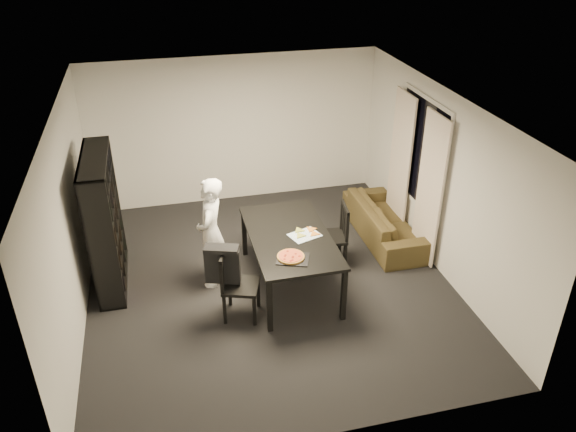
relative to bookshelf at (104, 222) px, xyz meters
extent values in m
cube|color=black|center=(2.16, -0.60, -0.95)|extent=(5.00, 5.50, 0.01)
cube|color=white|center=(2.16, -0.60, 1.65)|extent=(5.00, 5.50, 0.01)
cube|color=white|center=(2.16, 2.15, 0.35)|extent=(5.00, 0.01, 2.60)
cube|color=white|center=(2.16, -3.35, 0.35)|extent=(5.00, 0.01, 2.60)
cube|color=white|center=(-0.34, -0.60, 0.35)|extent=(0.01, 5.50, 2.60)
cube|color=white|center=(4.66, -0.60, 0.35)|extent=(0.01, 5.50, 2.60)
cube|color=black|center=(4.64, 0.00, 0.55)|extent=(0.02, 1.40, 1.60)
cube|color=white|center=(4.64, 0.00, 0.55)|extent=(0.03, 1.52, 1.72)
cube|color=beige|center=(4.56, -0.52, 0.20)|extent=(0.03, 0.70, 2.25)
cube|color=beige|center=(4.56, 0.52, 0.20)|extent=(0.03, 0.70, 2.25)
cube|color=black|center=(0.00, 0.00, 0.00)|extent=(0.35, 1.50, 1.90)
cube|color=black|center=(2.43, -0.72, -0.17)|extent=(1.07, 1.93, 0.04)
cube|color=black|center=(1.95, -1.63, -0.57)|extent=(0.06, 0.06, 0.76)
cube|color=black|center=(2.91, -1.63, -0.57)|extent=(0.06, 0.06, 0.76)
cube|color=black|center=(1.95, 0.19, -0.57)|extent=(0.06, 0.06, 0.76)
cube|color=black|center=(2.91, 0.19, -0.57)|extent=(0.06, 0.06, 0.76)
cube|color=black|center=(1.66, -1.24, -0.49)|extent=(0.57, 0.57, 0.04)
cube|color=black|center=(1.46, -1.17, -0.23)|extent=(0.18, 0.44, 0.48)
cube|color=black|center=(1.46, -1.17, -0.01)|extent=(0.16, 0.41, 0.05)
cube|color=black|center=(1.78, -1.48, -0.73)|extent=(0.04, 0.04, 0.44)
cube|color=black|center=(1.90, -1.12, -0.73)|extent=(0.04, 0.04, 0.44)
cube|color=black|center=(1.41, -1.36, -0.73)|extent=(0.04, 0.04, 0.44)
cube|color=black|center=(1.53, -0.99, -0.73)|extent=(0.04, 0.04, 0.44)
cube|color=black|center=(3.13, -0.36, -0.49)|extent=(0.50, 0.50, 0.04)
cube|color=black|center=(3.33, -0.39, -0.22)|extent=(0.10, 0.45, 0.48)
cube|color=black|center=(3.33, -0.39, 0.00)|extent=(0.08, 0.43, 0.05)
cube|color=black|center=(2.96, -0.15, -0.73)|extent=(0.04, 0.04, 0.44)
cube|color=black|center=(2.91, -0.53, -0.73)|extent=(0.04, 0.04, 0.44)
cube|color=black|center=(3.34, -0.19, -0.73)|extent=(0.04, 0.04, 0.44)
cube|color=black|center=(3.30, -0.58, -0.73)|extent=(0.04, 0.04, 0.44)
cube|color=black|center=(1.44, -1.17, -0.20)|extent=(0.45, 0.22, 0.48)
cube|color=black|center=(1.44, -1.17, 0.06)|extent=(0.46, 0.31, 0.05)
imported|color=white|center=(1.40, -0.40, -0.14)|extent=(0.55, 0.68, 1.61)
cube|color=black|center=(2.33, -1.30, -0.14)|extent=(0.49, 0.44, 0.01)
cylinder|color=#AC7732|center=(2.30, -1.27, -0.12)|extent=(0.35, 0.35, 0.02)
cylinder|color=#C36D32|center=(2.30, -1.27, -0.11)|extent=(0.31, 0.31, 0.01)
cube|color=white|center=(2.62, -0.77, -0.14)|extent=(0.48, 0.41, 0.01)
imported|color=#3A3117|center=(4.23, 0.18, -0.66)|extent=(0.77, 1.97, 0.57)
camera|label=1|loc=(0.85, -7.05, 3.78)|focal=35.00mm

